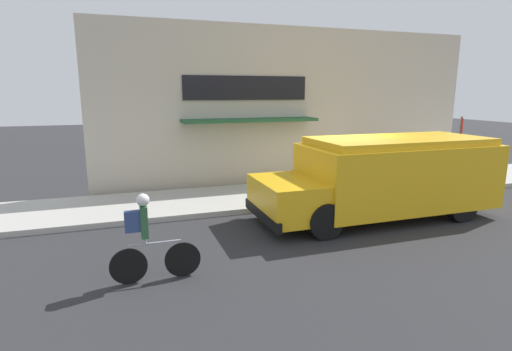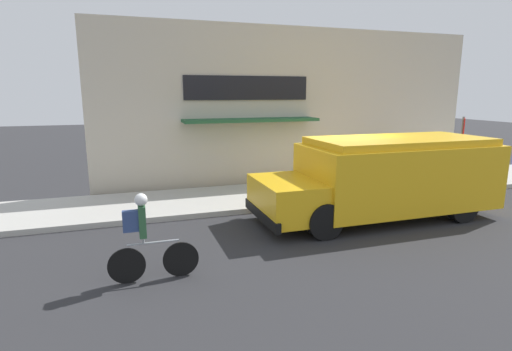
{
  "view_description": "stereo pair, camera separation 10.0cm",
  "coord_description": "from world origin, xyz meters",
  "px_view_note": "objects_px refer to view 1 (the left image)",
  "views": [
    {
      "loc": [
        -6.02,
        -9.95,
        3.24
      ],
      "look_at": [
        -2.71,
        -0.2,
        1.1
      ],
      "focal_mm": 28.0,
      "sensor_mm": 36.0,
      "label": 1
    },
    {
      "loc": [
        -5.92,
        -9.99,
        3.24
      ],
      "look_at": [
        -2.71,
        -0.2,
        1.1
      ],
      "focal_mm": 28.0,
      "sensor_mm": 36.0,
      "label": 2
    }
  ],
  "objects_px": {
    "cyclist": "(148,238)",
    "stop_sign_post": "(460,140)",
    "school_bus": "(385,176)",
    "trash_bin": "(389,165)"
  },
  "relations": [
    {
      "from": "stop_sign_post",
      "to": "trash_bin",
      "type": "xyz_separation_m",
      "value": [
        -1.45,
        1.7,
        -1.07
      ]
    },
    {
      "from": "school_bus",
      "to": "cyclist",
      "type": "xyz_separation_m",
      "value": [
        -6.16,
        -1.84,
        -0.33
      ]
    },
    {
      "from": "cyclist",
      "to": "trash_bin",
      "type": "distance_m",
      "value": 10.38
    },
    {
      "from": "stop_sign_post",
      "to": "cyclist",
      "type": "bearing_deg",
      "value": -160.87
    },
    {
      "from": "trash_bin",
      "to": "cyclist",
      "type": "bearing_deg",
      "value": -149.28
    },
    {
      "from": "school_bus",
      "to": "stop_sign_post",
      "type": "bearing_deg",
      "value": 22.59
    },
    {
      "from": "cyclist",
      "to": "stop_sign_post",
      "type": "distance_m",
      "value": 11.01
    },
    {
      "from": "cyclist",
      "to": "trash_bin",
      "type": "relative_size",
      "value": 1.63
    },
    {
      "from": "school_bus",
      "to": "cyclist",
      "type": "relative_size",
      "value": 4.0
    },
    {
      "from": "cyclist",
      "to": "trash_bin",
      "type": "bearing_deg",
      "value": 31.14
    }
  ]
}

